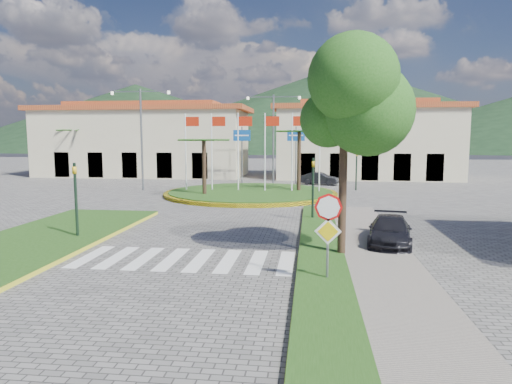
# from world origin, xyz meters

# --- Properties ---
(ground) EXTENTS (160.00, 160.00, 0.00)m
(ground) POSITION_xyz_m (0.00, 0.00, 0.00)
(ground) COLOR #5B5856
(ground) RESTS_ON ground
(sidewalk_right) EXTENTS (4.00, 28.00, 0.15)m
(sidewalk_right) POSITION_xyz_m (6.00, 2.00, 0.07)
(sidewalk_right) COLOR gray
(sidewalk_right) RESTS_ON ground
(verge_right) EXTENTS (1.60, 28.00, 0.18)m
(verge_right) POSITION_xyz_m (4.80, 2.00, 0.09)
(verge_right) COLOR #1F4513
(verge_right) RESTS_ON ground
(median_left) EXTENTS (5.00, 14.00, 0.18)m
(median_left) POSITION_xyz_m (-6.50, 6.00, 0.09)
(median_left) COLOR #1F4513
(median_left) RESTS_ON ground
(crosswalk) EXTENTS (8.00, 3.00, 0.01)m
(crosswalk) POSITION_xyz_m (0.00, 4.00, 0.01)
(crosswalk) COLOR silver
(crosswalk) RESTS_ON ground
(roundabout_island) EXTENTS (12.70, 12.70, 6.00)m
(roundabout_island) POSITION_xyz_m (0.00, 22.00, 0.17)
(roundabout_island) COLOR yellow
(roundabout_island) RESTS_ON ground
(stop_sign) EXTENTS (0.80, 0.11, 2.65)m
(stop_sign) POSITION_xyz_m (4.90, 1.96, 1.79)
(stop_sign) COLOR slate
(stop_sign) RESTS_ON ground
(deciduous_tree) EXTENTS (3.60, 3.60, 6.80)m
(deciduous_tree) POSITION_xyz_m (5.50, 5.00, 5.18)
(deciduous_tree) COLOR black
(deciduous_tree) RESTS_ON ground
(traffic_light_left) EXTENTS (0.15, 0.18, 3.20)m
(traffic_light_left) POSITION_xyz_m (-5.20, 6.50, 1.94)
(traffic_light_left) COLOR black
(traffic_light_left) RESTS_ON ground
(traffic_light_right) EXTENTS (0.15, 0.18, 3.20)m
(traffic_light_right) POSITION_xyz_m (4.50, 12.00, 1.94)
(traffic_light_right) COLOR black
(traffic_light_right) RESTS_ON ground
(traffic_light_far) EXTENTS (0.18, 0.15, 3.20)m
(traffic_light_far) POSITION_xyz_m (8.00, 26.00, 1.94)
(traffic_light_far) COLOR black
(traffic_light_far) RESTS_ON ground
(direction_sign_west) EXTENTS (1.60, 0.14, 5.20)m
(direction_sign_west) POSITION_xyz_m (-2.00, 30.97, 3.53)
(direction_sign_west) COLOR slate
(direction_sign_west) RESTS_ON ground
(direction_sign_east) EXTENTS (1.60, 0.14, 5.20)m
(direction_sign_east) POSITION_xyz_m (3.00, 30.97, 3.53)
(direction_sign_east) COLOR slate
(direction_sign_east) RESTS_ON ground
(street_lamp_centre) EXTENTS (4.80, 0.16, 8.00)m
(street_lamp_centre) POSITION_xyz_m (1.00, 30.00, 4.50)
(street_lamp_centre) COLOR slate
(street_lamp_centre) RESTS_ON ground
(street_lamp_west) EXTENTS (4.80, 0.16, 8.00)m
(street_lamp_west) POSITION_xyz_m (-9.00, 24.00, 4.50)
(street_lamp_west) COLOR slate
(street_lamp_west) RESTS_ON ground
(building_left) EXTENTS (23.32, 9.54, 8.05)m
(building_left) POSITION_xyz_m (-14.00, 38.00, 3.90)
(building_left) COLOR beige
(building_left) RESTS_ON ground
(building_right) EXTENTS (19.08, 9.54, 8.05)m
(building_right) POSITION_xyz_m (10.00, 38.00, 3.90)
(building_right) COLOR beige
(building_right) RESTS_ON ground
(hill_far_west) EXTENTS (140.00, 140.00, 22.00)m
(hill_far_west) POSITION_xyz_m (-55.00, 140.00, 11.00)
(hill_far_west) COLOR black
(hill_far_west) RESTS_ON ground
(hill_far_mid) EXTENTS (180.00, 180.00, 30.00)m
(hill_far_mid) POSITION_xyz_m (15.00, 160.00, 15.00)
(hill_far_mid) COLOR black
(hill_far_mid) RESTS_ON ground
(hill_near_back) EXTENTS (110.00, 110.00, 16.00)m
(hill_near_back) POSITION_xyz_m (-10.00, 130.00, 8.00)
(hill_near_back) COLOR black
(hill_near_back) RESTS_ON ground
(white_van) EXTENTS (5.25, 3.88, 1.32)m
(white_van) POSITION_xyz_m (-13.29, 36.45, 0.66)
(white_van) COLOR #BDBDBF
(white_van) RESTS_ON ground
(car_dark_a) EXTENTS (3.48, 2.37, 1.10)m
(car_dark_a) POSITION_xyz_m (-8.00, 36.19, 0.55)
(car_dark_a) COLOR black
(car_dark_a) RESTS_ON ground
(car_dark_b) EXTENTS (3.54, 2.07, 1.10)m
(car_dark_b) POSITION_xyz_m (5.19, 30.00, 0.55)
(car_dark_b) COLOR black
(car_dark_b) RESTS_ON ground
(car_side_right) EXTENTS (2.24, 4.15, 1.14)m
(car_side_right) POSITION_xyz_m (7.50, 7.00, 0.57)
(car_side_right) COLOR black
(car_side_right) RESTS_ON ground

